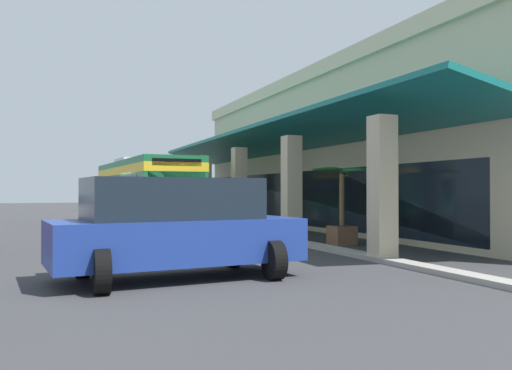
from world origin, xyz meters
name	(u,v)px	position (x,y,z in m)	size (l,w,h in m)	color
ground	(306,226)	(0.00, 8.00, 0.00)	(120.00, 120.00, 0.00)	#38383A
curb_strip	(237,230)	(1.85, 3.77, 0.06)	(31.46, 0.50, 0.12)	#9E998E
plaza_building	(421,154)	(1.85, 13.40, 3.56)	(26.51, 16.69, 7.11)	#C6B793
transit_bus	(144,188)	(-2.15, 0.49, 1.85)	(11.34, 3.24, 3.34)	#196638
parked_suv_blue	(175,227)	(13.15, -1.49, 1.02)	(3.01, 4.96, 1.97)	navy
pedestrian	(96,219)	(6.96, -2.46, 0.90)	(0.51, 0.61, 1.61)	#38383D
potted_palm	(342,221)	(8.54, 4.98, 0.77)	(1.73, 2.07, 2.52)	brown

